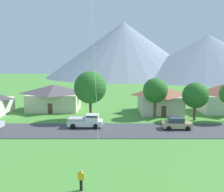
# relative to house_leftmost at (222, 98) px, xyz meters

# --- Properties ---
(road_strip) EXTENTS (160.00, 7.53, 0.08)m
(road_strip) POSITION_rel_house_leftmost_xyz_m (-20.52, -13.11, -2.80)
(road_strip) COLOR #424247
(road_strip) RESTS_ON ground
(mountain_west_ridge) EXTENTS (91.01, 91.01, 25.74)m
(mountain_west_ridge) POSITION_rel_house_leftmost_xyz_m (-20.95, 133.70, 10.04)
(mountain_west_ridge) COLOR #8E939E
(mountain_west_ridge) RESTS_ON ground
(mountain_east_ridge) EXTENTS (96.77, 96.77, 25.87)m
(mountain_east_ridge) POSITION_rel_house_leftmost_xyz_m (34.25, 93.06, 10.10)
(mountain_east_ridge) COLOR gray
(mountain_east_ridge) RESTS_ON ground
(mountain_central_ridge) EXTENTS (97.17, 97.17, 19.77)m
(mountain_central_ridge) POSITION_rel_house_leftmost_xyz_m (32.06, 113.66, 7.05)
(mountain_central_ridge) COLOR #8E939E
(mountain_central_ridge) RESTS_ON ground
(mountain_far_east_ridge) EXTENTS (103.12, 103.12, 36.37)m
(mountain_far_east_ridge) POSITION_rel_house_leftmost_xyz_m (-14.05, 113.50, 15.35)
(mountain_far_east_ridge) COLOR gray
(mountain_far_east_ridge) RESTS_ON ground
(house_leftmost) EXTENTS (9.12, 7.65, 5.47)m
(house_leftmost) POSITION_rel_house_leftmost_xyz_m (0.00, 0.00, 0.00)
(house_leftmost) COLOR silver
(house_leftmost) RESTS_ON ground
(house_left_center) EXTENTS (10.79, 7.80, 5.33)m
(house_left_center) POSITION_rel_house_leftmost_xyz_m (-33.79, 1.88, -0.07)
(house_left_center) COLOR beige
(house_left_center) RESTS_ON ground
(house_right_center) EXTENTS (8.54, 8.62, 5.32)m
(house_right_center) POSITION_rel_house_leftmost_xyz_m (-12.37, -0.35, -0.08)
(house_right_center) COLOR beige
(house_right_center) RESTS_ON ground
(tree_left_of_center) EXTENTS (4.46, 4.46, 7.09)m
(tree_left_of_center) POSITION_rel_house_leftmost_xyz_m (-14.04, -4.48, 2.01)
(tree_left_of_center) COLOR brown
(tree_left_of_center) RESTS_ON ground
(tree_right_of_center) EXTENTS (5.52, 5.52, 8.40)m
(tree_right_of_center) POSITION_rel_house_leftmost_xyz_m (-25.51, -6.62, 2.79)
(tree_right_of_center) COLOR #4C3823
(tree_right_of_center) RESTS_ON ground
(tree_near_right) EXTENTS (4.36, 4.36, 6.53)m
(tree_near_right) POSITION_rel_house_leftmost_xyz_m (-7.75, -7.10, 1.49)
(tree_near_right) COLOR brown
(tree_near_right) RESTS_ON ground
(parked_car_tan_west_end) EXTENTS (4.27, 2.21, 1.68)m
(parked_car_tan_west_end) POSITION_rel_house_leftmost_xyz_m (-12.24, -12.39, -1.97)
(parked_car_tan_west_end) COLOR tan
(parked_car_tan_west_end) RESTS_ON road_strip
(pickup_truck_white_west_side) EXTENTS (5.26, 2.44, 1.99)m
(pickup_truck_white_west_side) POSITION_rel_house_leftmost_xyz_m (-25.74, -11.50, -1.78)
(pickup_truck_white_west_side) COLOR white
(pickup_truck_white_west_side) RESTS_ON road_strip
(watcher_person) EXTENTS (0.56, 0.24, 1.68)m
(watcher_person) POSITION_rel_house_leftmost_xyz_m (-24.20, -29.01, -1.96)
(watcher_person) COLOR black
(watcher_person) RESTS_ON ground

